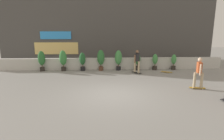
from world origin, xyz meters
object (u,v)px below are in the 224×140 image
object	(u,v)px
potted_plant_1	(63,59)
potted_plant_4	(118,59)
potted_plant_6	(155,61)
potted_plant_2	(82,60)
skater_far_right	(199,72)
potted_plant_7	(174,62)
skater_foreground	(137,61)
potted_plant_0	(42,59)
skateboard_near_camera	(167,72)
potted_plant_3	(101,58)
potted_plant_5	(138,61)

from	to	relation	value
potted_plant_1	potted_plant_4	world-z (taller)	potted_plant_1
potted_plant_4	potted_plant_6	xyz separation A→B (m)	(2.87, 0.00, -0.22)
potted_plant_2	skater_far_right	world-z (taller)	skater_far_right
potted_plant_2	potted_plant_7	xyz separation A→B (m)	(7.12, 0.00, -0.15)
potted_plant_2	potted_plant_1	bearing A→B (deg)	180.00
skater_foreground	potted_plant_2	bearing A→B (deg)	163.71
potted_plant_4	skater_foreground	world-z (taller)	skater_foreground
potted_plant_0	potted_plant_1	xyz separation A→B (m)	(1.61, 0.00, 0.03)
potted_plant_6	potted_plant_7	world-z (taller)	potted_plant_6
skater_far_right	skateboard_near_camera	world-z (taller)	skater_far_right
potted_plant_4	potted_plant_7	distance (m)	4.37
skateboard_near_camera	potted_plant_2	bearing A→B (deg)	170.53
potted_plant_4	potted_plant_6	distance (m)	2.88
skater_far_right	potted_plant_3	bearing A→B (deg)	136.72
potted_plant_5	skater_foreground	xyz separation A→B (m)	(-0.27, -1.17, 0.20)
potted_plant_3	skater_far_right	distance (m)	7.14
potted_plant_3	potted_plant_5	bearing A→B (deg)	0.00
potted_plant_1	potted_plant_4	size ratio (longest dim) A/B	1.01
potted_plant_4	potted_plant_6	size ratio (longest dim) A/B	1.24
potted_plant_2	potted_plant_5	world-z (taller)	potted_plant_2
skateboard_near_camera	potted_plant_7	bearing A→B (deg)	49.85
potted_plant_5	potted_plant_7	bearing A→B (deg)	0.00
potted_plant_5	potted_plant_6	size ratio (longest dim) A/B	1.05
skater_far_right	potted_plant_4	bearing A→B (deg)	128.16
potted_plant_0	skater_far_right	distance (m)	10.86
potted_plant_6	potted_plant_0	bearing A→B (deg)	180.00
potted_plant_7	potted_plant_1	bearing A→B (deg)	180.00
potted_plant_4	potted_plant_6	world-z (taller)	potted_plant_4
potted_plant_1	skateboard_near_camera	world-z (taller)	potted_plant_1
potted_plant_6	skater_far_right	bearing A→B (deg)	-78.72
potted_plant_3	potted_plant_4	distance (m)	1.35
potted_plant_1	potted_plant_6	xyz separation A→B (m)	(7.10, -0.00, -0.23)
potted_plant_5	skateboard_near_camera	size ratio (longest dim) A/B	1.65
potted_plant_1	potted_plant_5	world-z (taller)	potted_plant_1
skater_far_right	potted_plant_0	bearing A→B (deg)	153.18
potted_plant_1	potted_plant_3	bearing A→B (deg)	0.00
potted_plant_4	potted_plant_0	bearing A→B (deg)	180.00
potted_plant_0	potted_plant_7	xyz separation A→B (m)	(10.20, 0.00, -0.24)
potted_plant_0	potted_plant_5	xyz separation A→B (m)	(7.34, 0.00, -0.16)
potted_plant_0	skateboard_near_camera	xyz separation A→B (m)	(9.32, -1.04, -0.83)
potted_plant_6	skater_foreground	world-z (taller)	skater_foreground
skater_far_right	skateboard_near_camera	size ratio (longest dim) A/B	2.12
potted_plant_2	potted_plant_6	world-z (taller)	potted_plant_2
skater_foreground	potted_plant_1	bearing A→B (deg)	167.93
potted_plant_5	skater_far_right	distance (m)	5.43
potted_plant_0	potted_plant_1	distance (m)	1.61
potted_plant_0	skater_far_right	bearing A→B (deg)	-26.82
skater_foreground	skater_far_right	xyz separation A→B (m)	(2.62, -3.73, 0.00)
skater_far_right	skateboard_near_camera	bearing A→B (deg)	95.42
potted_plant_2	potted_plant_3	world-z (taller)	potted_plant_3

